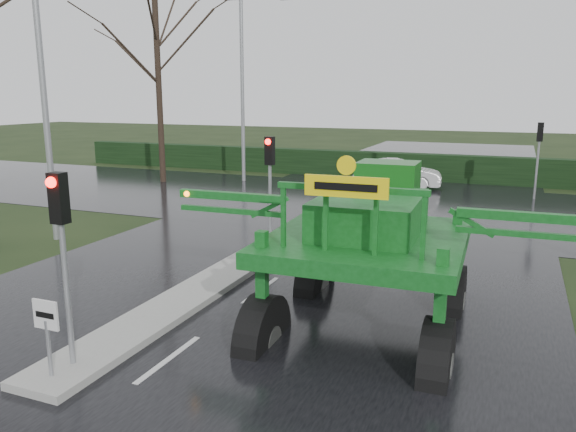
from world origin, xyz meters
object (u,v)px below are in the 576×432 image
at_px(traffic_signal_mid, 270,168).
at_px(traffic_signal_far, 539,143).
at_px(traffic_signal_near, 61,228).
at_px(street_light_left_far, 247,71).
at_px(keep_left_sign, 47,326).
at_px(street_light_left_near, 48,54).
at_px(crop_sprayer, 266,230).
at_px(white_sedan, 397,188).

bearing_deg(traffic_signal_mid, traffic_signal_far, 58.07).
relative_size(traffic_signal_near, street_light_left_far, 0.35).
distance_m(keep_left_sign, traffic_signal_far, 22.93).
xyz_separation_m(traffic_signal_far, street_light_left_near, (-14.69, -14.01, 3.40)).
distance_m(crop_sprayer, white_sedan, 19.46).
bearing_deg(street_light_left_far, street_light_left_near, -90.00).
height_order(keep_left_sign, street_light_left_near, street_light_left_near).
distance_m(traffic_signal_mid, traffic_signal_far, 14.75).
distance_m(traffic_signal_near, traffic_signal_mid, 8.50).
xyz_separation_m(keep_left_sign, white_sedan, (1.25, 22.42, -1.06)).
bearing_deg(white_sedan, crop_sprayer, 178.99).
bearing_deg(street_light_left_near, street_light_left_far, 90.00).
relative_size(traffic_signal_mid, street_light_left_near, 0.35).
relative_size(traffic_signal_far, street_light_left_near, 0.35).
bearing_deg(street_light_left_near, crop_sprayer, -24.89).
relative_size(traffic_signal_far, white_sedan, 0.80).
height_order(traffic_signal_near, crop_sprayer, crop_sprayer).
bearing_deg(traffic_signal_mid, street_light_left_far, 118.86).
bearing_deg(crop_sprayer, traffic_signal_near, -135.60).
bearing_deg(traffic_signal_far, traffic_signal_near, 69.64).
xyz_separation_m(keep_left_sign, street_light_left_near, (-6.89, 7.50, 4.93)).
bearing_deg(street_light_left_near, traffic_signal_near, -45.47).
xyz_separation_m(street_light_left_near, white_sedan, (8.14, 14.92, -5.99)).
bearing_deg(keep_left_sign, white_sedan, 86.81).
distance_m(street_light_left_far, crop_sprayer, 21.00).
height_order(traffic_signal_near, white_sedan, traffic_signal_near).
relative_size(keep_left_sign, crop_sprayer, 0.16).
bearing_deg(traffic_signal_far, street_light_left_near, 43.63).
xyz_separation_m(street_light_left_far, crop_sprayer, (9.44, -18.38, -3.78)).
bearing_deg(crop_sprayer, white_sedan, 92.23).
bearing_deg(white_sedan, traffic_signal_mid, 169.85).
distance_m(street_light_left_near, crop_sprayer, 11.07).
bearing_deg(crop_sprayer, traffic_signal_mid, 111.80).
bearing_deg(street_light_left_near, keep_left_sign, -47.41).
bearing_deg(street_light_left_near, traffic_signal_far, 43.63).
distance_m(keep_left_sign, traffic_signal_mid, 9.12).
distance_m(street_light_left_near, street_light_left_far, 14.00).
bearing_deg(traffic_signal_near, traffic_signal_mid, 90.00).
bearing_deg(crop_sprayer, street_light_left_far, 115.57).
bearing_deg(white_sedan, traffic_signal_near, 171.90).
bearing_deg(street_light_left_far, traffic_signal_mid, -61.14).
relative_size(keep_left_sign, white_sedan, 0.31).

